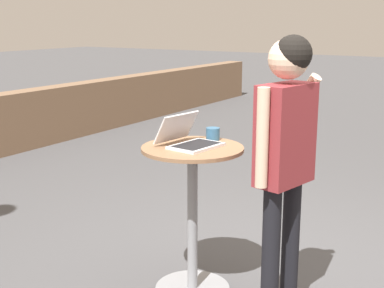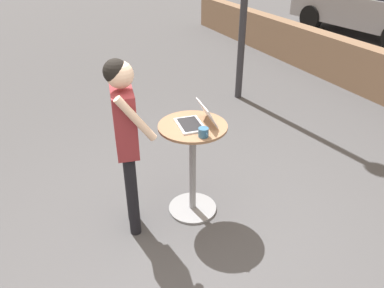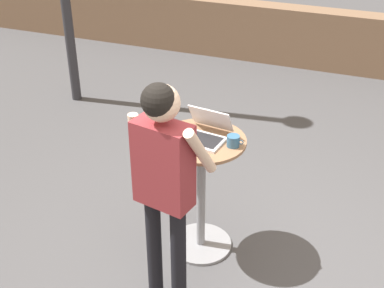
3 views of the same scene
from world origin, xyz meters
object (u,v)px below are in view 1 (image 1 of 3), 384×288
object	(u,v)px
coffee_mug	(213,134)
cafe_table	(192,206)
standing_person	(285,145)
laptop	(189,139)

from	to	relation	value
coffee_mug	cafe_table	bearing A→B (deg)	177.38
standing_person	cafe_table	bearing A→B (deg)	87.68
cafe_table	coffee_mug	xyz separation A→B (m)	(0.25, -0.01, 0.46)
coffee_mug	standing_person	bearing A→B (deg)	-113.16
cafe_table	laptop	world-z (taller)	laptop
cafe_table	laptop	xyz separation A→B (m)	(0.01, 0.03, 0.46)
cafe_table	standing_person	bearing A→B (deg)	-92.32
laptop	standing_person	xyz separation A→B (m)	(-0.03, -0.69, 0.06)
standing_person	laptop	bearing A→B (deg)	87.14
cafe_table	coffee_mug	size ratio (longest dim) A/B	8.20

